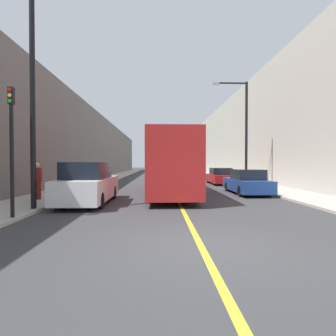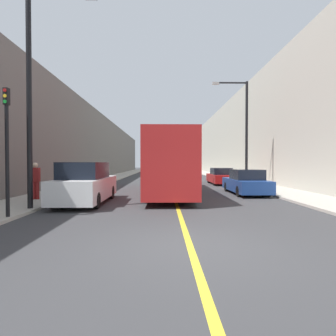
% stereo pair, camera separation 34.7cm
% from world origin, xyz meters
% --- Properties ---
extents(ground_plane, '(200.00, 200.00, 0.00)m').
position_xyz_m(ground_plane, '(0.00, 0.00, 0.00)').
color(ground_plane, '#38383A').
extents(sidewalk_left, '(2.83, 72.00, 0.12)m').
position_xyz_m(sidewalk_left, '(-6.92, 30.00, 0.06)').
color(sidewalk_left, '#B2AA9E').
rests_on(sidewalk_left, ground).
extents(sidewalk_right, '(2.83, 72.00, 0.12)m').
position_xyz_m(sidewalk_right, '(6.92, 30.00, 0.06)').
color(sidewalk_right, '#B2AA9E').
rests_on(sidewalk_right, ground).
extents(building_row_left, '(4.00, 72.00, 8.09)m').
position_xyz_m(building_row_left, '(-10.33, 30.00, 4.04)').
color(building_row_left, '#66605B').
rests_on(building_row_left, ground).
extents(building_row_right, '(4.00, 72.00, 10.47)m').
position_xyz_m(building_row_right, '(10.33, 30.00, 5.23)').
color(building_row_right, '#B7B2A3').
rests_on(building_row_right, ground).
extents(road_center_line, '(0.16, 72.00, 0.01)m').
position_xyz_m(road_center_line, '(0.00, 30.00, 0.00)').
color(road_center_line, gold).
rests_on(road_center_line, ground).
extents(bus, '(2.47, 10.93, 3.44)m').
position_xyz_m(bus, '(-0.29, 10.12, 1.83)').
color(bus, '#AD1E1E').
rests_on(bus, ground).
extents(parked_suv_left, '(1.92, 4.95, 1.91)m').
position_xyz_m(parked_suv_left, '(-4.21, 6.37, 0.89)').
color(parked_suv_left, silver).
rests_on(parked_suv_left, ground).
extents(car_right_near, '(1.80, 4.54, 1.49)m').
position_xyz_m(car_right_near, '(4.40, 9.90, 0.68)').
color(car_right_near, navy).
rests_on(car_right_near, ground).
extents(car_right_mid, '(1.81, 4.45, 1.45)m').
position_xyz_m(car_right_mid, '(4.48, 17.19, 0.66)').
color(car_right_mid, maroon).
rests_on(car_right_mid, ground).
extents(street_lamp_left, '(2.75, 0.24, 8.37)m').
position_xyz_m(street_lamp_left, '(-5.58, 4.44, 4.86)').
color(street_lamp_left, black).
rests_on(street_lamp_left, sidewalk_left).
extents(street_lamp_right, '(2.75, 0.24, 8.01)m').
position_xyz_m(street_lamp_right, '(5.57, 14.20, 4.68)').
color(street_lamp_right, black).
rests_on(street_lamp_right, sidewalk_right).
extents(traffic_light, '(0.16, 0.18, 4.21)m').
position_xyz_m(traffic_light, '(-5.71, 2.79, 2.41)').
color(traffic_light, black).
rests_on(traffic_light, sidewalk_left).
extents(pedestrian, '(0.39, 0.25, 1.78)m').
position_xyz_m(pedestrian, '(-6.84, 7.00, 1.04)').
color(pedestrian, maroon).
rests_on(pedestrian, sidewalk_left).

